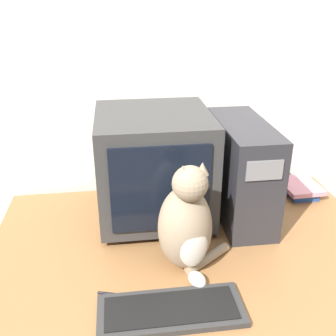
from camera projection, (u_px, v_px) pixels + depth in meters
wall_back at (169, 76)px, 1.72m from camera, size 7.00×0.05×2.50m
desk at (187, 321)px, 1.60m from camera, size 1.44×0.96×0.74m
crt_monitor at (154, 165)px, 1.54m from camera, size 0.43×0.45×0.44m
computer_tower at (241, 170)px, 1.57m from camera, size 0.18×0.47×0.39m
keyboard at (171, 310)px, 1.14m from camera, size 0.42×0.17×0.02m
cat at (187, 225)px, 1.27m from camera, size 0.28×0.25×0.39m
book_stack at (299, 188)px, 1.79m from camera, size 0.17×0.20×0.05m
pen at (122, 295)px, 1.20m from camera, size 0.15×0.05×0.01m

